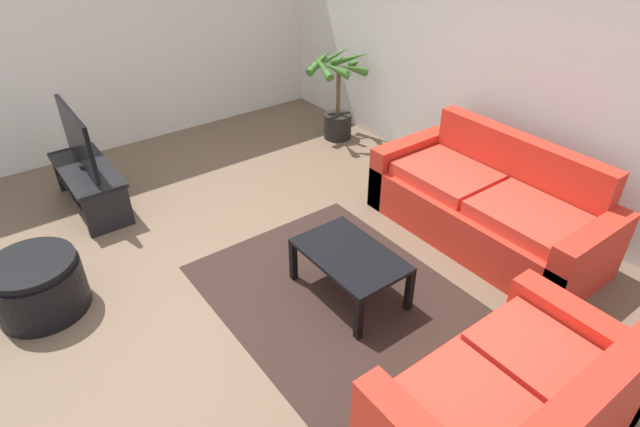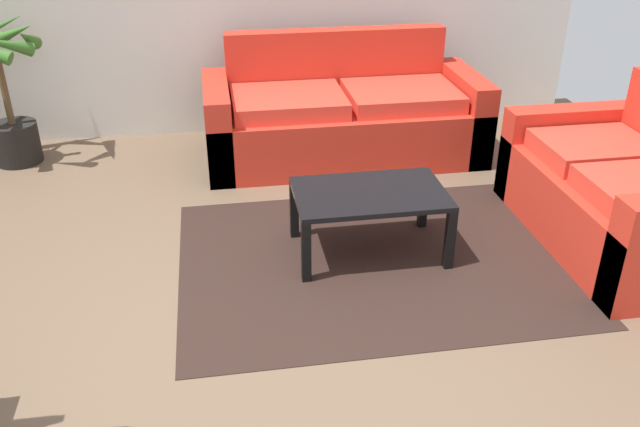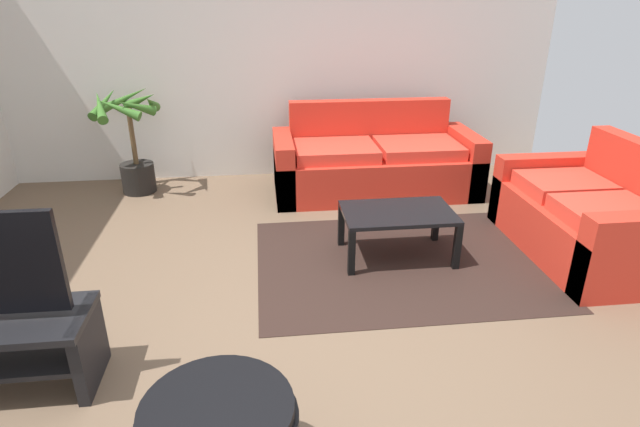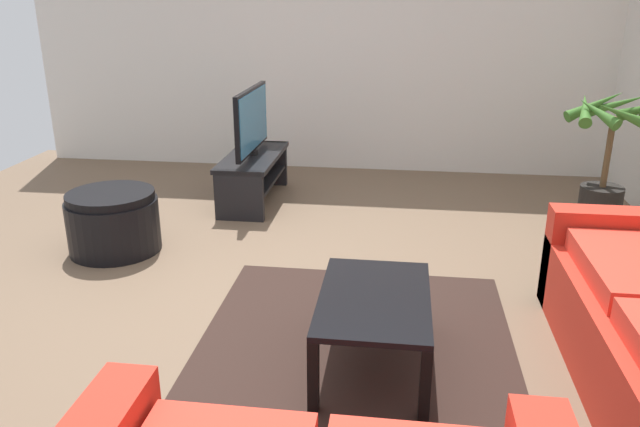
{
  "view_description": "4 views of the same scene",
  "coord_description": "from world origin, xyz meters",
  "px_view_note": "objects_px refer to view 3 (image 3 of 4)",
  "views": [
    {
      "loc": [
        1.53,
        -3.24,
        2.35
      ],
      "look_at": [
        0.27,
        0.58,
        0.41
      ],
      "focal_mm": 39.56,
      "sensor_mm": 36.0,
      "label": 1
    },
    {
      "loc": [
        -0.1,
        -3.0,
        3.22
      ],
      "look_at": [
        0.17,
        0.76,
        0.61
      ],
      "focal_mm": 36.43,
      "sensor_mm": 36.0,
      "label": 2
    },
    {
      "loc": [
        3.18,
        1.23,
        2.33
      ],
      "look_at": [
        0.59,
        0.83,
        0.55
      ],
      "focal_mm": 30.9,
      "sensor_mm": 36.0,
      "label": 3
    },
    {
      "loc": [
        2.8,
        -1.24,
        2.66
      ],
      "look_at": [
        0.16,
        0.85,
        0.65
      ],
      "focal_mm": 34.44,
      "sensor_mm": 36.0,
      "label": 4
    }
  ],
  "objects_px": {
    "tv": "(267,150)",
    "potted_palm": "(570,223)",
    "tv_stand": "(269,192)",
    "coffee_table": "(323,297)",
    "potted_plant_small": "(346,201)",
    "couch_main": "(592,437)"
  },
  "relations": [
    {
      "from": "coffee_table",
      "to": "potted_palm",
      "type": "height_order",
      "value": "potted_palm"
    },
    {
      "from": "tv_stand",
      "to": "coffee_table",
      "type": "relative_size",
      "value": 1.27
    },
    {
      "from": "coffee_table",
      "to": "potted_palm",
      "type": "bearing_deg",
      "value": 119.92
    },
    {
      "from": "tv",
      "to": "potted_palm",
      "type": "height_order",
      "value": "potted_palm"
    },
    {
      "from": "couch_main",
      "to": "potted_plant_small",
      "type": "relative_size",
      "value": 3.48
    },
    {
      "from": "potted_plant_small",
      "to": "tv",
      "type": "bearing_deg",
      "value": -99.5
    },
    {
      "from": "potted_palm",
      "to": "potted_plant_small",
      "type": "distance_m",
      "value": 2.02
    },
    {
      "from": "couch_main",
      "to": "potted_palm",
      "type": "height_order",
      "value": "potted_palm"
    },
    {
      "from": "couch_main",
      "to": "potted_palm",
      "type": "distance_m",
      "value": 2.08
    },
    {
      "from": "couch_main",
      "to": "coffee_table",
      "type": "relative_size",
      "value": 2.32
    },
    {
      "from": "couch_main",
      "to": "potted_plant_small",
      "type": "bearing_deg",
      "value": -151.27
    },
    {
      "from": "tv_stand",
      "to": "potted_plant_small",
      "type": "relative_size",
      "value": 1.91
    },
    {
      "from": "coffee_table",
      "to": "potted_palm",
      "type": "xyz_separation_m",
      "value": [
        -1.02,
        1.78,
        0.21
      ]
    },
    {
      "from": "tv_stand",
      "to": "potted_plant_small",
      "type": "xyz_separation_m",
      "value": [
        0.13,
        0.79,
        0.01
      ]
    },
    {
      "from": "tv",
      "to": "potted_palm",
      "type": "bearing_deg",
      "value": 70.14
    },
    {
      "from": "tv",
      "to": "potted_plant_small",
      "type": "relative_size",
      "value": 1.41
    },
    {
      "from": "couch_main",
      "to": "tv",
      "type": "distance_m",
      "value": 3.83
    },
    {
      "from": "tv",
      "to": "potted_palm",
      "type": "xyz_separation_m",
      "value": [
        0.94,
        2.61,
        -0.15
      ]
    },
    {
      "from": "tv_stand",
      "to": "potted_palm",
      "type": "relative_size",
      "value": 0.79
    },
    {
      "from": "couch_main",
      "to": "tv",
      "type": "bearing_deg",
      "value": -141.81
    },
    {
      "from": "tv",
      "to": "potted_palm",
      "type": "relative_size",
      "value": 0.59
    },
    {
      "from": "couch_main",
      "to": "coffee_table",
      "type": "xyz_separation_m",
      "value": [
        -1.03,
        -1.52,
        0.06
      ]
    }
  ]
}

